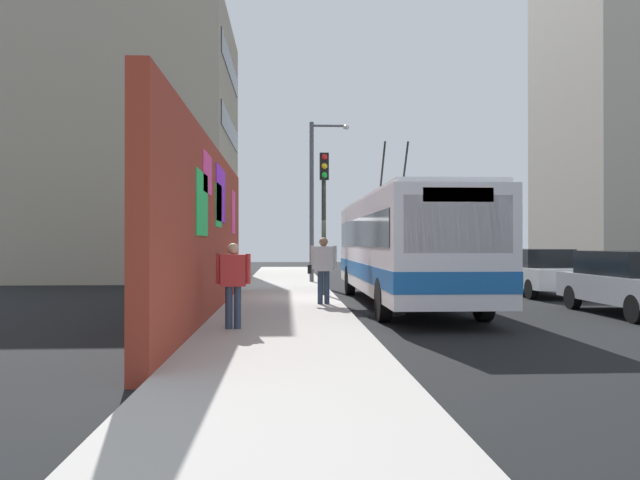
{
  "coord_description": "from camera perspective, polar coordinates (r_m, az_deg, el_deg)",
  "views": [
    {
      "loc": [
        -18.63,
        1.54,
        1.77
      ],
      "look_at": [
        1.35,
        0.44,
        1.88
      ],
      "focal_mm": 34.82,
      "sensor_mm": 36.0,
      "label": 1
    }
  ],
  "objects": [
    {
      "name": "pedestrian_at_curb",
      "position": [
        16.6,
        0.3,
        -2.26
      ],
      "size": [
        0.24,
        0.78,
        1.78
      ],
      "color": "#2D3F59",
      "rests_on": "sidewalk_slab"
    },
    {
      "name": "building_far_left",
      "position": [
        33.1,
        -16.65,
        8.06
      ],
      "size": [
        10.38,
        9.63,
        13.16
      ],
      "color": "#9E937F",
      "rests_on": "ground_plane"
    },
    {
      "name": "pedestrian_near_wall",
      "position": [
        11.91,
        -7.98,
        -3.53
      ],
      "size": [
        0.22,
        0.66,
        1.63
      ],
      "color": "#2D3F59",
      "rests_on": "sidewalk_slab"
    },
    {
      "name": "graffiti_wall",
      "position": [
        14.84,
        -10.14,
        0.73
      ],
      "size": [
        14.18,
        0.32,
        4.06
      ],
      "color": "maroon",
      "rests_on": "ground_plane"
    },
    {
      "name": "curbside_puddle",
      "position": [
        15.79,
        4.7,
        -6.74
      ],
      "size": [
        1.75,
        1.75,
        0.0
      ],
      "primitive_type": "cylinder",
      "color": "black",
      "rests_on": "ground_plane"
    },
    {
      "name": "city_bus",
      "position": [
        17.84,
        7.65,
        -0.45
      ],
      "size": [
        11.4,
        2.57,
        4.87
      ],
      "color": "silver",
      "rests_on": "ground_plane"
    },
    {
      "name": "street_lamp",
      "position": [
        26.43,
        -0.38,
        4.59
      ],
      "size": [
        0.44,
        1.7,
        6.78
      ],
      "color": "#4C4C51",
      "rests_on": "sidewalk_slab"
    },
    {
      "name": "parked_car_silver",
      "position": [
        17.12,
        26.85,
        -3.41
      ],
      "size": [
        4.55,
        1.89,
        1.58
      ],
      "color": "#B7B7BC",
      "rests_on": "ground_plane"
    },
    {
      "name": "building_far_right",
      "position": [
        39.7,
        25.5,
        12.97
      ],
      "size": [
        9.38,
        6.35,
        21.74
      ],
      "color": "#B2A899",
      "rests_on": "ground_plane"
    },
    {
      "name": "parked_car_white",
      "position": [
        22.54,
        19.15,
        -2.67
      ],
      "size": [
        4.89,
        1.8,
        1.58
      ],
      "color": "white",
      "rests_on": "ground_plane"
    },
    {
      "name": "sidewalk_slab",
      "position": [
        18.71,
        -3.33,
        -5.51
      ],
      "size": [
        48.0,
        3.2,
        0.15
      ],
      "primitive_type": "cube",
      "color": "#ADA8A0",
      "rests_on": "ground_plane"
    },
    {
      "name": "traffic_light",
      "position": [
        19.48,
        0.37,
        3.73
      ],
      "size": [
        0.49,
        0.28,
        4.47
      ],
      "color": "#2D382D",
      "rests_on": "sidewalk_slab"
    },
    {
      "name": "ground_plane",
      "position": [
        18.78,
        1.58,
        -5.72
      ],
      "size": [
        80.0,
        80.0,
        0.0
      ],
      "primitive_type": "plane",
      "color": "black"
    }
  ]
}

